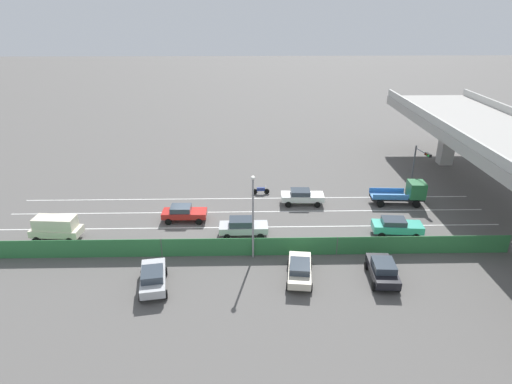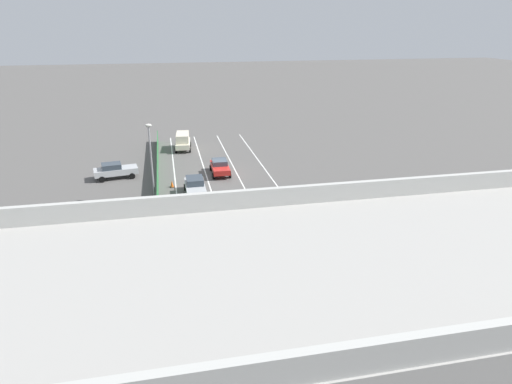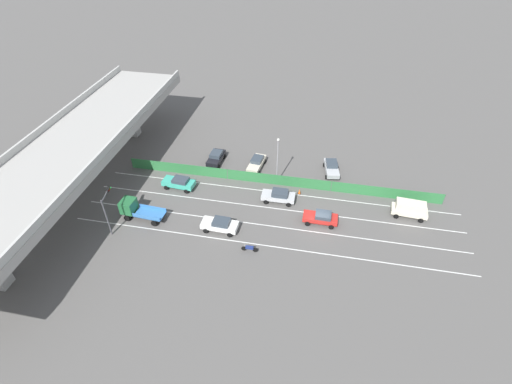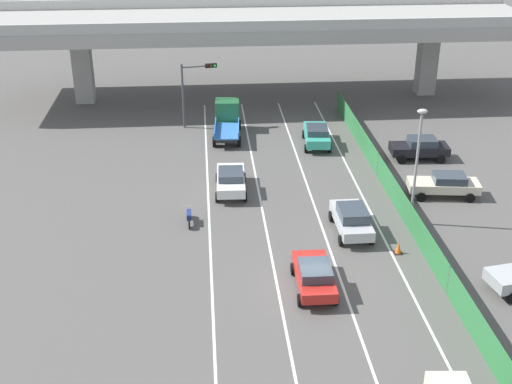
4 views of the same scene
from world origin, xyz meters
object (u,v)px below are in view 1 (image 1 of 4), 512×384
Objects in this scene: car_sedan_red at (184,213)px; street_lamp at (253,210)px; car_taxi_teal at (397,226)px; car_van_cream at (56,227)px; motorcycle at (261,190)px; traffic_cone at (213,244)px; parked_sedan_dark at (383,270)px; car_hatchback_white at (302,196)px; flatbed_truck_blue at (407,193)px; traffic_light at (419,162)px; parked_sedan_cream at (300,269)px; car_sedan_silver at (243,226)px; parked_wagon_silver at (153,277)px.

street_lamp reaches higher than car_sedan_red.
car_taxi_teal reaches higher than car_sedan_red.
car_van_cream is at bearing -101.41° from street_lamp.
car_van_cream is 21.28m from motorcycle.
car_taxi_teal is at bearing 50.99° from motorcycle.
traffic_cone is (1.87, 14.24, -0.91)m from car_van_cream.
car_taxi_teal is at bearing 96.68° from traffic_cone.
car_sedan_red is 20.23m from car_taxi_teal.
parked_sedan_dark is 6.16× the size of traffic_cone.
car_hatchback_white is at bearing 107.06° from car_sedan_red.
flatbed_truck_blue is 4.05m from traffic_light.
car_sedan_silver is at bearing -148.40° from parked_sedan_cream.
car_hatchback_white reaches higher than car_sedan_red.
car_sedan_red is 6.26m from traffic_cone.
motorcycle is 2.77× the size of traffic_cone.
parked_sedan_cream is at bearing 31.60° from car_sedan_silver.
flatbed_truck_blue reaches higher than car_hatchback_white.
car_sedan_red is 1.00× the size of parked_sedan_dark.
car_van_cream is 28.51m from parked_sedan_dark.
parked_wagon_silver is at bearing -85.45° from parked_sedan_cream.
car_hatchback_white is 24.17m from car_van_cream.
flatbed_truck_blue is (-6.63, 17.37, 0.35)m from car_sedan_silver.
street_lamp is (10.50, -16.50, 3.16)m from flatbed_truck_blue.
car_van_cream is 0.84× the size of traffic_light.
car_taxi_teal is 0.97× the size of parked_sedan_cream.
parked_wagon_silver is 11.12m from parked_sedan_cream.
traffic_cone is (-5.00, -7.00, -0.55)m from parked_sedan_cream.
car_van_cream is 0.62× the size of street_lamp.
flatbed_truck_blue is 28.18m from parked_wagon_silver.
traffic_cone is at bearing -116.22° from street_lamp.
parked_sedan_cream reaches higher than car_sedan_red.
parked_sedan_dark is (17.05, 8.81, 0.46)m from motorcycle.
car_sedan_red is 0.80× the size of traffic_light.
car_hatchback_white is 0.95× the size of parked_sedan_cream.
car_hatchback_white reaches higher than traffic_cone.
street_lamp is (3.66, -13.25, 3.53)m from car_taxi_teal.
car_hatchback_white is 14.16m from parked_sedan_cream.
motorcycle is at bearing -129.01° from car_taxi_teal.
car_sedan_red is at bearing 175.67° from parked_wagon_silver.
car_hatchback_white reaches higher than parked_sedan_cream.
street_lamp is (10.75, -5.37, 3.55)m from car_hatchback_white.
car_van_cream reaches higher than traffic_cone.
car_van_cream reaches higher than car_sedan_red.
flatbed_truck_blue reaches higher than car_sedan_silver.
car_hatchback_white is 12.53m from street_lamp.
street_lamp is at bearing 118.96° from parked_wagon_silver.
parked_sedan_cream is (10.33, 10.23, 0.00)m from car_sedan_red.
parked_sedan_dark is (7.20, -3.35, 0.01)m from car_taxi_teal.
motorcycle is 19.20m from parked_sedan_dark.
street_lamp reaches higher than motorcycle.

